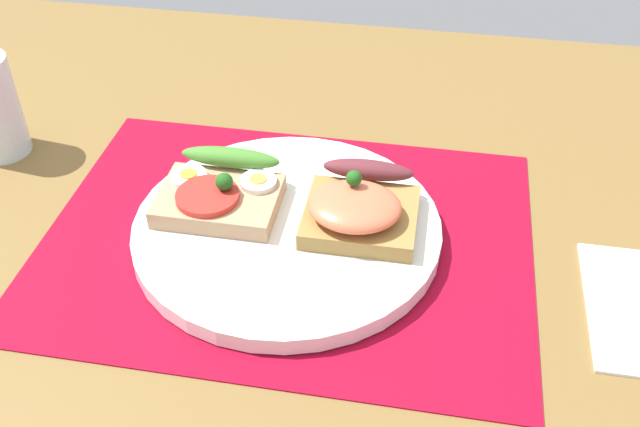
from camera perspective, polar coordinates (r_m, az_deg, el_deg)
The scene contains 5 objects.
ground_plane at distance 68.52cm, azimuth -2.47°, elevation -2.94°, with size 120.00×90.00×3.20cm, color brown.
placemat at distance 67.35cm, azimuth -2.51°, elevation -1.84°, with size 43.76×33.29×0.30cm, color maroon.
plate at distance 66.73cm, azimuth -2.54°, elevation -1.23°, with size 27.61×27.61×1.58cm, color white.
sandwich_egg_tomato at distance 68.12cm, azimuth -7.67°, elevation 1.73°, with size 10.78×9.45×3.93cm.
sandwich_salmon at distance 65.16cm, azimuth 3.04°, elevation 0.60°, with size 9.88×10.30×5.27cm.
Camera 1 is at (11.74, -49.19, 44.63)cm, focal length 41.60 mm.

